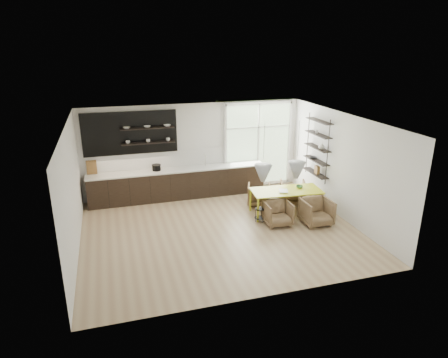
% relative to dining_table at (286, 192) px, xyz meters
% --- Properties ---
extents(room, '(7.02, 6.01, 2.91)m').
position_rel_dining_table_xyz_m(room, '(-1.52, 0.57, 0.79)').
color(room, tan).
rests_on(room, ground).
extents(kitchen_run, '(5.54, 0.69, 2.75)m').
position_rel_dining_table_xyz_m(kitchen_run, '(-2.79, 2.16, -0.07)').
color(kitchen_run, black).
rests_on(kitchen_run, ground).
extents(right_shelving, '(0.26, 1.22, 1.90)m').
position_rel_dining_table_xyz_m(right_shelving, '(1.26, 0.65, 0.98)').
color(right_shelving, black).
rests_on(right_shelving, ground).
extents(dining_table, '(2.03, 1.05, 0.72)m').
position_rel_dining_table_xyz_m(dining_table, '(0.00, 0.00, 0.00)').
color(dining_table, '#CBD223').
rests_on(dining_table, ground).
extents(armchair_back_left, '(0.87, 0.88, 0.62)m').
position_rel_dining_table_xyz_m(armchair_back_left, '(-0.48, 0.88, -0.36)').
color(armchair_back_left, '#806547').
rests_on(armchair_back_left, ground).
extents(armchair_back_right, '(0.96, 0.97, 0.69)m').
position_rel_dining_table_xyz_m(armchair_back_right, '(0.54, 0.68, -0.32)').
color(armchair_back_right, '#806547').
rests_on(armchair_back_right, ground).
extents(armchair_front_left, '(0.72, 0.74, 0.64)m').
position_rel_dining_table_xyz_m(armchair_front_left, '(-0.50, -0.60, -0.35)').
color(armchair_front_left, '#806547').
rests_on(armchair_front_left, ground).
extents(armchair_front_right, '(0.75, 0.78, 0.70)m').
position_rel_dining_table_xyz_m(armchair_front_right, '(0.51, -0.86, -0.32)').
color(armchair_front_right, '#806547').
rests_on(armchair_front_right, ground).
extents(wire_stool, '(0.30, 0.30, 0.38)m').
position_rel_dining_table_xyz_m(wire_stool, '(-0.89, -0.28, -0.42)').
color(wire_stool, black).
rests_on(wire_stool, ground).
extents(table_book, '(0.33, 0.38, 0.03)m').
position_rel_dining_table_xyz_m(table_book, '(-0.24, -0.03, 0.06)').
color(table_book, white).
rests_on(table_book, dining_table).
extents(table_bowl, '(0.24, 0.24, 0.06)m').
position_rel_dining_table_xyz_m(table_bowl, '(0.45, 0.09, 0.08)').
color(table_bowl, '#407443').
rests_on(table_bowl, dining_table).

